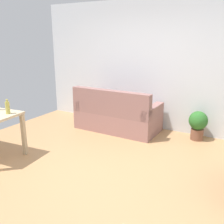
% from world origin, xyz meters
% --- Properties ---
extents(ground_plane, '(5.20, 4.40, 0.02)m').
position_xyz_m(ground_plane, '(0.00, 0.00, -0.01)').
color(ground_plane, tan).
extents(wall_rear, '(5.20, 0.10, 2.70)m').
position_xyz_m(wall_rear, '(0.00, 2.20, 1.35)').
color(wall_rear, silver).
rests_on(wall_rear, ground_plane).
extents(couch, '(1.74, 0.84, 0.92)m').
position_xyz_m(couch, '(-0.42, 1.59, 0.31)').
color(couch, '#996B66').
rests_on(couch, ground_plane).
extents(potted_plant, '(0.36, 0.36, 0.57)m').
position_xyz_m(potted_plant, '(1.21, 1.90, 0.33)').
color(potted_plant, brown).
rests_on(potted_plant, ground_plane).
extents(bottle_squat, '(0.07, 0.07, 0.23)m').
position_xyz_m(bottle_squat, '(-1.26, -0.44, 0.86)').
color(bottle_squat, '#BCB24C').
rests_on(bottle_squat, desk).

